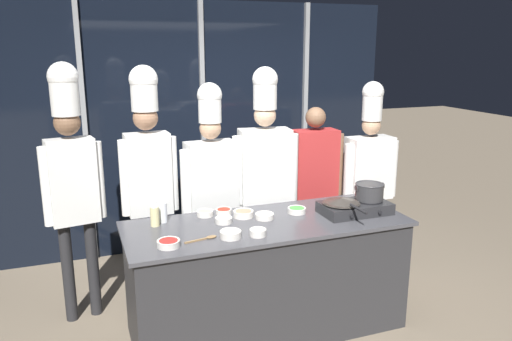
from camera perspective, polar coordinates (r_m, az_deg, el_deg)
The scene contains 24 objects.
ground_plane at distance 4.27m, azimuth 1.23°, elevation -17.46°, with size 24.00×24.00×0.00m, color #7F705B.
window_wall_back at distance 5.57m, azimuth -6.15°, elevation 4.88°, with size 4.35×0.09×2.70m.
demo_counter at distance 4.05m, azimuth 1.26°, elevation -11.94°, with size 2.19×0.83×0.91m.
portable_stove at distance 4.12m, azimuth 11.24°, elevation -4.17°, with size 0.56×0.33×0.10m.
frying_pan at distance 4.03m, azimuth 9.77°, elevation -3.44°, with size 0.30×0.52×0.04m.
stock_pot at distance 4.15m, azimuth 12.83°, elevation -2.33°, with size 0.26×0.23×0.14m.
squeeze_bottle_oil at distance 3.83m, azimuth -11.50°, elevation -4.93°, with size 0.07×0.07×0.19m.
squeeze_bottle_clear at distance 3.90m, azimuth -10.62°, elevation -4.50°, with size 0.07×0.07×0.20m.
prep_bowl_scallions at distance 4.08m, azimuth 4.68°, elevation -4.49°, with size 0.15×0.15×0.04m.
prep_bowl_garlic at distance 3.85m, azimuth -3.71°, elevation -5.62°, with size 0.13×0.13×0.04m.
prep_bowl_bean_sprouts at distance 3.59m, azimuth 0.22°, elevation -7.02°, with size 0.12×0.12×0.05m.
prep_bowl_noodles at distance 3.93m, azimuth 0.99°, elevation -5.17°, with size 0.15×0.15×0.04m.
prep_bowl_chili_flakes at distance 4.05m, azimuth -3.70°, elevation -4.64°, with size 0.13×0.13×0.04m.
prep_bowl_mushrooms at distance 3.97m, azimuth -1.45°, elevation -4.91°, with size 0.16×0.16×0.05m.
prep_bowl_ginger at distance 4.01m, azimuth -5.85°, elevation -4.84°, with size 0.13×0.13×0.04m.
prep_bowl_bell_pepper at distance 3.45m, azimuth -9.97°, elevation -8.14°, with size 0.16×0.16×0.05m.
prep_bowl_rice at distance 3.56m, azimuth -2.93°, elevation -7.22°, with size 0.15×0.15×0.05m.
serving_spoon_slotted at distance 3.56m, azimuth -5.61°, elevation -7.67°, with size 0.25×0.08×0.02m.
chef_head at distance 4.19m, azimuth -20.35°, elevation 0.22°, with size 0.47×0.25×2.12m.
chef_sous at distance 4.22m, azimuth -12.25°, elevation 0.79°, with size 0.48×0.23×2.09m.
chef_line at distance 4.42m, azimuth -5.11°, elevation -0.73°, with size 0.58×0.26×1.93m.
chef_pastry at distance 4.53m, azimuth 1.01°, elevation 0.67°, with size 0.60×0.29×2.06m.
person_guest at distance 4.83m, azimuth 6.65°, elevation -0.59°, with size 0.57×0.24×1.68m.
chef_apprentice at distance 5.02m, azimuth 12.79°, elevation 0.33°, with size 0.59×0.23×1.91m.
Camera 1 is at (-1.35, -3.38, 2.23)m, focal length 35.00 mm.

